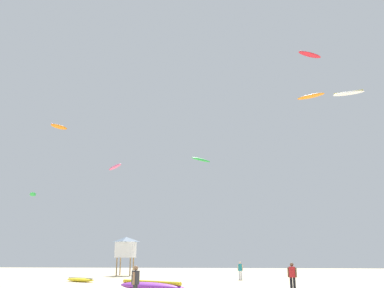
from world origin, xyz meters
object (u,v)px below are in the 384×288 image
kite_grounded_mid (80,280)px  kite_aloft_7 (201,160)px  person_left (240,269)px  kite_aloft_0 (115,167)px  lifeguard_tower (126,247)px  kite_aloft_1 (348,93)px  person_foreground (135,281)px  kite_aloft_6 (311,96)px  kite_aloft_2 (33,194)px  person_midground (292,275)px  kite_aloft_3 (59,127)px  kite_aloft_5 (310,55)px  kite_grounded_far (151,286)px

kite_grounded_mid → kite_aloft_7: 14.26m
person_left → kite_aloft_0: bearing=69.1°
lifeguard_tower → kite_aloft_1: size_ratio=1.27×
kite_grounded_mid → kite_aloft_7: size_ratio=1.51×
person_foreground → kite_aloft_6: size_ratio=0.82×
kite_aloft_1 → kite_aloft_7: 18.95m
kite_aloft_0 → kite_aloft_2: kite_aloft_0 is taller
person_foreground → kite_aloft_2: size_ratio=0.76×
kite_aloft_6 → kite_aloft_7: (-8.44, 4.45, -3.60)m
kite_grounded_mid → kite_aloft_0: bearing=97.9°
person_foreground → person_left: 19.90m
person_midground → kite_aloft_3: (-26.02, 22.97, 17.66)m
kite_aloft_1 → kite_aloft_5: 7.04m
kite_grounded_far → kite_aloft_6: kite_aloft_6 is taller
kite_grounded_far → person_foreground: bearing=-85.9°
kite_grounded_far → kite_aloft_5: (14.68, 16.73, 24.08)m
lifeguard_tower → kite_aloft_1: 29.35m
person_foreground → kite_aloft_0: (-10.33, 31.35, 12.41)m
person_left → kite_aloft_2: 26.82m
lifeguard_tower → kite_aloft_5: 30.28m
kite_grounded_far → kite_aloft_0: size_ratio=1.31×
person_midground → kite_aloft_2: (-27.20, 20.03, 8.22)m
kite_grounded_far → kite_aloft_1: kite_aloft_1 is taller
kite_aloft_3 → person_left: bearing=-24.5°
person_midground → kite_grounded_far: bearing=-69.3°
kite_grounded_mid → kite_aloft_2: size_ratio=1.44×
kite_grounded_far → kite_aloft_0: (-9.85, 24.84, 13.10)m
kite_aloft_3 → kite_aloft_6: kite_aloft_3 is taller
lifeguard_tower → kite_aloft_2: (-11.81, 0.60, 6.16)m
person_left → kite_aloft_3: kite_aloft_3 is taller
kite_aloft_0 → kite_aloft_6: (21.04, -22.66, 0.08)m
person_midground → kite_aloft_6: kite_aloft_6 is taller
kite_aloft_2 → kite_aloft_3: (1.17, 2.94, 9.44)m
kite_aloft_1 → person_midground: bearing=-122.5°
lifeguard_tower → kite_aloft_1: bearing=-12.3°
kite_aloft_0 → kite_aloft_2: bearing=-151.9°
kite_aloft_0 → kite_aloft_6: 30.93m
person_left → lifeguard_tower: bearing=77.6°
person_left → kite_aloft_5: 25.37m
person_midground → kite_grounded_mid: size_ratio=0.54×
kite_aloft_6 → person_midground: bearing=-141.3°
kite_aloft_0 → person_left: bearing=-37.8°
kite_aloft_1 → kite_aloft_6: 14.71m
person_foreground → kite_aloft_0: kite_aloft_0 is taller
person_left → person_foreground: bearing=-178.9°
lifeguard_tower → kite_aloft_2: bearing=177.1°
person_midground → kite_aloft_5: (5.92, 16.50, 23.37)m
kite_aloft_1 → lifeguard_tower: bearing=167.7°
person_left → kite_aloft_3: bearing=82.3°
person_foreground → kite_aloft_3: 38.86m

